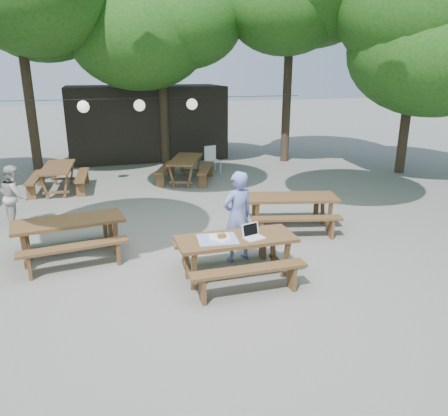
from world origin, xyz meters
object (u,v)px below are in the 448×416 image
object	(u,v)px
picnic_table_nw	(70,238)
main_picnic_table	(236,257)
second_person	(15,196)
woman	(238,217)
plastic_chair	(213,165)

from	to	relation	value
picnic_table_nw	main_picnic_table	bearing A→B (deg)	-40.04
main_picnic_table	second_person	world-z (taller)	second_person
main_picnic_table	picnic_table_nw	xyz separation A→B (m)	(-2.73, 1.74, 0.00)
main_picnic_table	woman	distance (m)	0.89
main_picnic_table	woman	xyz separation A→B (m)	(0.26, 0.71, 0.47)
plastic_chair	woman	bearing A→B (deg)	-115.54
picnic_table_nw	woman	xyz separation A→B (m)	(3.00, -1.03, 0.47)
picnic_table_nw	second_person	bearing A→B (deg)	111.91
picnic_table_nw	woman	bearing A→B (deg)	-26.60
main_picnic_table	woman	bearing A→B (deg)	69.67
main_picnic_table	plastic_chair	bearing A→B (deg)	77.44
woman	picnic_table_nw	bearing A→B (deg)	-34.26
main_picnic_table	plastic_chair	world-z (taller)	plastic_chair
picnic_table_nw	second_person	size ratio (longest dim) A/B	1.47
woman	second_person	distance (m)	5.27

